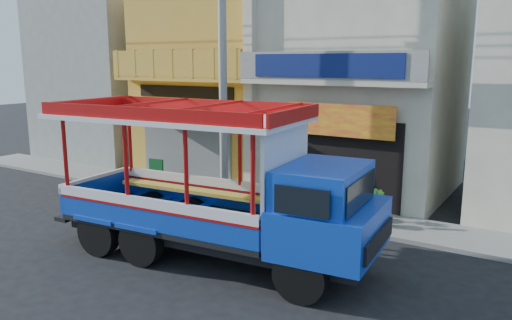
{
  "coord_description": "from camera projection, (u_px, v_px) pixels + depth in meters",
  "views": [
    {
      "loc": [
        8.29,
        -9.51,
        4.66
      ],
      "look_at": [
        0.73,
        2.5,
        1.86
      ],
      "focal_mm": 35.0,
      "sensor_mm": 36.0,
      "label": 1
    }
  ],
  "objects": [
    {
      "name": "ground",
      "position": [
        182.0,
        242.0,
        13.13
      ],
      "size": [
        90.0,
        90.0,
        0.0
      ],
      "primitive_type": "plane",
      "color": "black",
      "rests_on": "ground"
    },
    {
      "name": "sidewalk",
      "position": [
        262.0,
        204.0,
        16.44
      ],
      "size": [
        30.0,
        2.0,
        0.12
      ],
      "primitive_type": "cube",
      "color": "slate",
      "rests_on": "ground"
    },
    {
      "name": "shophouse_left",
      "position": [
        230.0,
        75.0,
        21.04
      ],
      "size": [
        6.0,
        7.5,
        8.24
      ],
      "color": "gold",
      "rests_on": "ground"
    },
    {
      "name": "shophouse_right",
      "position": [
        367.0,
        77.0,
        17.9
      ],
      "size": [
        6.0,
        6.75,
        8.24
      ],
      "color": "#B9B098",
      "rests_on": "ground"
    },
    {
      "name": "party_pilaster",
      "position": [
        250.0,
        82.0,
        16.91
      ],
      "size": [
        0.35,
        0.3,
        8.0
      ],
      "primitive_type": "cube",
      "color": "#B9B098",
      "rests_on": "ground"
    },
    {
      "name": "filler_building_left",
      "position": [
        116.0,
        79.0,
        24.79
      ],
      "size": [
        6.0,
        6.0,
        7.6
      ],
      "primitive_type": "cube",
      "color": "gray",
      "rests_on": "ground"
    },
    {
      "name": "utility_pole",
      "position": [
        226.0,
        49.0,
        15.34
      ],
      "size": [
        28.0,
        0.26,
        9.0
      ],
      "color": "gray",
      "rests_on": "ground"
    },
    {
      "name": "songthaew_truck",
      "position": [
        233.0,
        190.0,
        11.36
      ],
      "size": [
        8.14,
        3.21,
        3.72
      ],
      "color": "black",
      "rests_on": "ground"
    },
    {
      "name": "green_sign",
      "position": [
        157.0,
        174.0,
        18.72
      ],
      "size": [
        0.63,
        0.33,
        0.97
      ],
      "color": "black",
      "rests_on": "sidewalk"
    },
    {
      "name": "potted_plant_b",
      "position": [
        376.0,
        207.0,
        14.07
      ],
      "size": [
        0.7,
        0.68,
        1.0
      ],
      "primitive_type": "imported",
      "rotation": [
        0.0,
        0.0,
        2.54
      ],
      "color": "#235719",
      "rests_on": "sidewalk"
    },
    {
      "name": "potted_plant_c",
      "position": [
        364.0,
        203.0,
        14.61
      ],
      "size": [
        0.62,
        0.62,
        0.92
      ],
      "primitive_type": "imported",
      "rotation": [
        0.0,
        0.0,
        4.49
      ],
      "color": "#235719",
      "rests_on": "sidewalk"
    }
  ]
}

